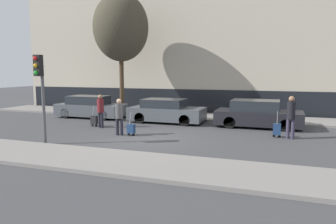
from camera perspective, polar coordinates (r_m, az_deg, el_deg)
ground_plane at (r=13.96m, az=-4.05°, el=-4.67°), size 80.00×80.00×0.00m
sidewalk_near at (r=10.71m, az=-12.17°, el=-8.15°), size 28.00×2.50×0.12m
sidewalk_far at (r=20.46m, az=3.79°, el=-0.71°), size 28.00×3.00×0.12m
building_facade at (r=23.93m, az=6.31°, el=14.51°), size 28.00×2.81×11.91m
parked_car_0 at (r=20.68m, az=-13.37°, el=0.79°), size 4.22×1.76×1.34m
parked_car_1 at (r=18.25m, az=-0.29°, el=0.13°), size 4.13×1.89×1.31m
parked_car_2 at (r=17.30m, az=15.34°, el=-0.43°), size 4.29×1.91×1.39m
pedestrian_left at (r=16.83m, az=-11.67°, el=0.52°), size 0.34×0.34×1.68m
trolley_left at (r=17.34m, az=-12.72°, el=-1.37°), size 0.34×0.29×1.10m
pedestrian_center at (r=14.72m, az=-8.51°, el=-0.47°), size 0.35×0.34×1.63m
trolley_center at (r=14.62m, az=-6.45°, el=-2.90°), size 0.34×0.29×1.06m
pedestrian_right at (r=14.69m, az=20.63°, el=-0.41°), size 0.35×0.34×1.82m
trolley_right at (r=14.90m, az=18.44°, el=-2.88°), size 0.34×0.29×1.14m
traffic_light at (r=13.41m, az=-21.35°, el=5.05°), size 0.28×0.47×3.46m
bare_tree_near_crossing at (r=21.43m, az=-8.23°, el=14.35°), size 3.48×3.48×7.60m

